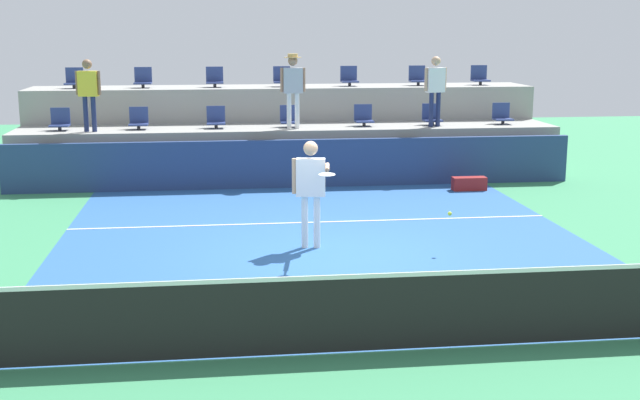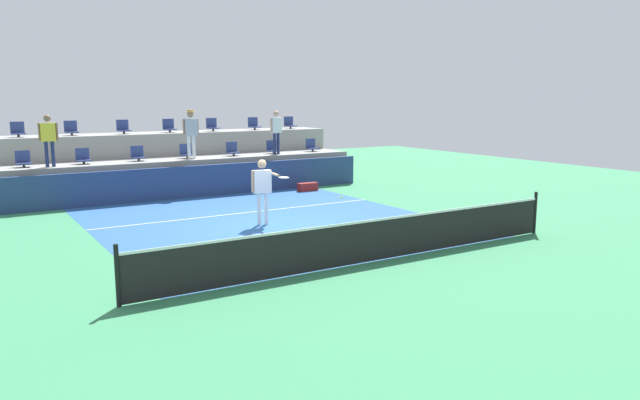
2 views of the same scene
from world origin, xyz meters
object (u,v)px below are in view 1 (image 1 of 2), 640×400
object	(u,v)px
stadium_chair_lower_mid_right	(364,117)
stadium_chair_lower_mid_left	(216,119)
stadium_chair_upper_far_right	(480,77)
stadium_chair_lower_far_left	(60,121)
equipment_bag	(469,184)
stadium_chair_lower_center	(289,118)
tennis_ball	(450,214)
stadium_chair_upper_far_left	(74,80)
stadium_chair_upper_center	(282,78)
stadium_chair_upper_mid_right	(349,78)
stadium_chair_lower_left	(139,120)
stadium_chair_lower_far_right	(502,115)
stadium_chair_lower_right	(432,116)
tennis_player	(311,183)
spectator_with_hat	(293,83)
spectator_in_white	(88,88)
stadium_chair_upper_left	(143,79)
spectator_leaning_on_rail	(435,85)
stadium_chair_upper_right	(418,77)
stadium_chair_upper_mid_left	(215,79)

from	to	relation	value
stadium_chair_lower_mid_right	stadium_chair_lower_mid_left	bearing A→B (deg)	180.00
stadium_chair_upper_far_right	stadium_chair_lower_far_left	bearing A→B (deg)	-170.43
stadium_chair_lower_far_left	equipment_bag	distance (m)	9.58
stadium_chair_lower_center	tennis_ball	world-z (taller)	stadium_chair_lower_center
stadium_chair_upper_far_left	stadium_chair_upper_center	distance (m)	5.26
equipment_bag	stadium_chair_upper_far_left	bearing A→B (deg)	156.95
stadium_chair_lower_far_left	stadium_chair_upper_mid_right	distance (m)	7.40
stadium_chair_upper_center	equipment_bag	distance (m)	5.93
stadium_chair_lower_left	stadium_chair_lower_far_right	size ratio (longest dim) A/B	1.00
stadium_chair_lower_right	stadium_chair_upper_mid_right	xyz separation A→B (m)	(-1.78, 1.80, 0.85)
stadium_chair_upper_mid_right	tennis_player	xyz separation A→B (m)	(-1.99, -8.47, -1.21)
stadium_chair_lower_mid_right	tennis_player	bearing A→B (deg)	-107.14
stadium_chair_lower_mid_right	stadium_chair_upper_far_right	world-z (taller)	stadium_chair_upper_far_right
spectator_with_hat	spectator_in_white	bearing A→B (deg)	180.00
stadium_chair_lower_mid_right	stadium_chair_upper_left	bearing A→B (deg)	161.57
spectator_with_hat	equipment_bag	bearing A→B (deg)	-24.21
tennis_player	spectator_leaning_on_rail	distance (m)	7.40
spectator_in_white	equipment_bag	size ratio (longest dim) A/B	2.17
spectator_with_hat	stadium_chair_upper_right	bearing A→B (deg)	31.72
stadium_chair_lower_far_left	spectator_with_hat	world-z (taller)	spectator_with_hat
stadium_chair_upper_left	tennis_ball	xyz separation A→B (m)	(5.54, -9.01, -1.67)
stadium_chair_lower_mid_right	spectator_in_white	xyz separation A→B (m)	(-6.45, -0.38, 0.78)
stadium_chair_lower_far_right	stadium_chair_upper_far_right	xyz separation A→B (m)	(-0.03, 1.80, 0.85)
stadium_chair_lower_far_left	spectator_in_white	xyz separation A→B (m)	(0.74, -0.38, 0.78)
stadium_chair_upper_center	stadium_chair_lower_right	bearing A→B (deg)	-26.87
stadium_chair_lower_right	stadium_chair_upper_mid_right	world-z (taller)	stadium_chair_upper_mid_right
stadium_chair_lower_right	stadium_chair_upper_center	size ratio (longest dim) A/B	1.00
stadium_chair_lower_mid_left	equipment_bag	bearing A→B (deg)	-20.45
stadium_chair_upper_right	tennis_player	distance (m)	9.38
tennis_player	stadium_chair_lower_left	bearing A→B (deg)	116.54
stadium_chair_lower_center	spectator_with_hat	distance (m)	0.95
stadium_chair_lower_right	stadium_chair_lower_far_right	world-z (taller)	same
stadium_chair_upper_right	spectator_in_white	world-z (taller)	spectator_in_white
stadium_chair_lower_left	stadium_chair_lower_right	size ratio (longest dim) A/B	1.00
stadium_chair_lower_center	stadium_chair_lower_right	world-z (taller)	same
stadium_chair_lower_center	stadium_chair_lower_mid_right	xyz separation A→B (m)	(1.82, 0.00, 0.00)
spectator_in_white	spectator_with_hat	size ratio (longest dim) A/B	0.94
stadium_chair_upper_mid_right	tennis_player	bearing A→B (deg)	-103.19
stadium_chair_upper_mid_right	stadium_chair_upper_mid_left	bearing A→B (deg)	180.00
stadium_chair_upper_left	stadium_chair_lower_far_right	bearing A→B (deg)	-11.43
stadium_chair_upper_right	stadium_chair_lower_far_right	bearing A→B (deg)	-46.08
stadium_chair_upper_center	tennis_player	bearing A→B (deg)	-91.44
stadium_chair_lower_left	stadium_chair_lower_center	bearing A→B (deg)	0.00
stadium_chair_upper_center	spectator_leaning_on_rail	world-z (taller)	spectator_leaning_on_rail
stadium_chair_upper_mid_left	spectator_with_hat	distance (m)	2.84
stadium_chair_lower_left	stadium_chair_upper_far_right	size ratio (longest dim) A/B	1.00
stadium_chair_upper_far_right	spectator_leaning_on_rail	xyz separation A→B (m)	(-1.80, -2.18, -0.05)
stadium_chair_lower_far_left	tennis_ball	bearing A→B (deg)	-44.52
stadium_chair_upper_right	stadium_chair_upper_mid_right	bearing A→B (deg)	180.00
stadium_chair_lower_left	stadium_chair_upper_right	distance (m)	7.43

